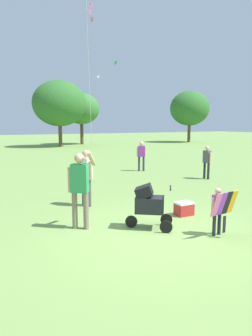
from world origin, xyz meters
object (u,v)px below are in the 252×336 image
(person_sitting_far, at_px, (86,173))
(stroller, at_px, (149,202))
(person_adult_flyer, at_px, (80,184))
(person_couple_left, at_px, (207,160))
(person_red_shirt, at_px, (141,154))
(child_with_butterfly_kite, at_px, (219,207))
(cooler_box, at_px, (184,209))

(person_sitting_far, bearing_deg, stroller, -76.82)
(person_adult_flyer, height_order, person_sitting_far, person_adult_flyer)
(person_couple_left, bearing_deg, person_sitting_far, -163.68)
(person_red_shirt, bearing_deg, stroller, -118.77)
(person_adult_flyer, relative_size, person_couple_left, 1.27)
(child_with_butterfly_kite, xyz_separation_m, cooler_box, (0.28, 1.54, -0.45))
(stroller, xyz_separation_m, cooler_box, (1.36, 0.46, -0.43))
(stroller, distance_m, person_sitting_far, 2.60)
(cooler_box, bearing_deg, person_sitting_far, 133.56)
(child_with_butterfly_kite, xyz_separation_m, person_sitting_far, (-1.67, 3.58, 0.33))
(child_with_butterfly_kite, distance_m, person_couple_left, 6.95)
(person_sitting_far, relative_size, cooler_box, 3.63)
(person_sitting_far, distance_m, cooler_box, 2.93)
(person_red_shirt, distance_m, cooler_box, 7.57)
(person_adult_flyer, bearing_deg, cooler_box, -4.95)
(person_red_shirt, distance_m, person_couple_left, 3.48)
(stroller, distance_m, cooler_box, 1.50)
(stroller, bearing_deg, person_sitting_far, 103.18)
(stroller, bearing_deg, person_red_shirt, 61.23)
(stroller, height_order, person_sitting_far, person_sitting_far)
(child_with_butterfly_kite, bearing_deg, person_sitting_far, 114.95)
(person_red_shirt, xyz_separation_m, person_couple_left, (1.39, -3.19, -0.03))
(child_with_butterfly_kite, distance_m, stroller, 1.52)
(person_couple_left, relative_size, cooler_box, 3.17)
(person_red_shirt, bearing_deg, child_with_butterfly_kite, -109.48)
(person_adult_flyer, height_order, person_red_shirt, person_adult_flyer)
(person_sitting_far, xyz_separation_m, person_couple_left, (6.08, 1.78, -0.12))
(stroller, relative_size, person_couple_left, 0.74)
(person_sitting_far, bearing_deg, child_with_butterfly_kite, -65.05)
(stroller, height_order, cooler_box, stroller)
(stroller, bearing_deg, person_couple_left, 37.96)
(person_couple_left, distance_m, cooler_box, 5.67)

